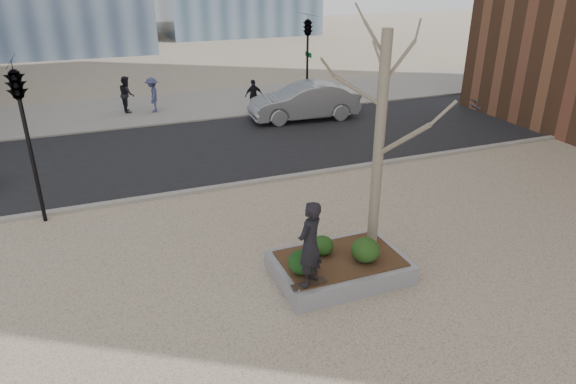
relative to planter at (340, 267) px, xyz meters
name	(u,v)px	position (x,y,z in m)	size (l,w,h in m)	color
ground	(300,285)	(-1.00, 0.00, -0.23)	(120.00, 120.00, 0.00)	tan
street	(202,149)	(-1.00, 10.00, -0.21)	(60.00, 8.00, 0.02)	black
far_sidewalk	(171,107)	(-1.00, 17.00, -0.21)	(60.00, 6.00, 0.02)	gray
planter	(340,267)	(0.00, 0.00, 0.00)	(3.00, 2.00, 0.45)	gray
planter_mulch	(340,258)	(0.00, 0.00, 0.25)	(2.70, 1.70, 0.04)	#382314
sycamore_tree	(382,110)	(1.00, 0.30, 3.56)	(2.80, 2.80, 6.60)	gray
shrub_left	(303,262)	(-1.05, -0.25, 0.54)	(0.64, 0.64, 0.54)	black
shrub_middle	(322,245)	(-0.31, 0.31, 0.49)	(0.53, 0.53, 0.45)	#163611
shrub_right	(365,250)	(0.46, -0.32, 0.55)	(0.66, 0.66, 0.56)	#1E3F14
skateboard	(309,285)	(-1.10, -0.73, 0.26)	(0.78, 0.20, 0.07)	black
skateboarder	(310,244)	(-1.10, -0.73, 1.24)	(0.69, 0.45, 1.88)	black
car_silver	(304,101)	(4.44, 12.46, 0.63)	(1.76, 5.06, 1.67)	gray
car_third	(518,92)	(15.42, 10.63, 0.52)	(2.03, 4.99, 1.45)	slate
pedestrian_a	(127,94)	(-3.07, 16.83, 0.66)	(0.84, 0.66, 1.73)	black
pedestrian_b	(153,95)	(-1.92, 16.35, 0.63)	(1.08, 0.62, 1.67)	#3C416C
pedestrian_c	(254,95)	(2.72, 14.73, 0.57)	(0.90, 0.37, 1.53)	black
traffic_light_near	(29,145)	(-6.50, 5.60, 2.02)	(0.60, 2.48, 4.50)	black
traffic_light_far	(307,62)	(5.50, 14.60, 2.02)	(0.60, 2.48, 4.50)	black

